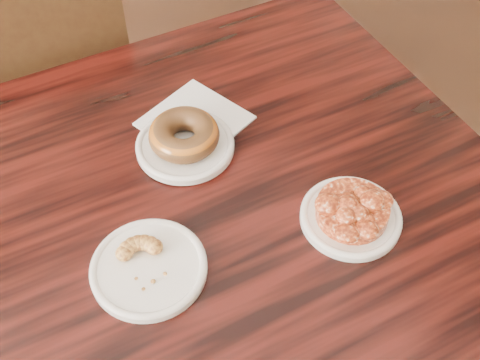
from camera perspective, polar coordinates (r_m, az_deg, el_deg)
cafe_table at (r=1.29m, az=-1.02°, el=-12.88°), size 1.07×1.07×0.75m
chair_far at (r=1.67m, az=-17.21°, el=7.50°), size 0.50×0.50×0.90m
napkin at (r=1.11m, az=-4.31°, el=5.62°), size 0.20×0.20×0.00m
plate_donut at (r=1.06m, az=-5.22°, el=3.26°), size 0.17×0.17×0.01m
plate_cruller at (r=0.92m, az=-8.64°, el=-8.28°), size 0.18×0.18×0.01m
plate_fritter at (r=0.97m, az=10.44°, el=-3.52°), size 0.16×0.16×0.01m
glazed_donut at (r=1.04m, az=-5.33°, el=4.30°), size 0.12×0.12×0.04m
apple_fritter at (r=0.96m, az=10.65°, el=-2.64°), size 0.15×0.15×0.04m
cruller_fragment at (r=0.90m, az=-8.77°, el=-7.69°), size 0.09×0.09×0.02m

